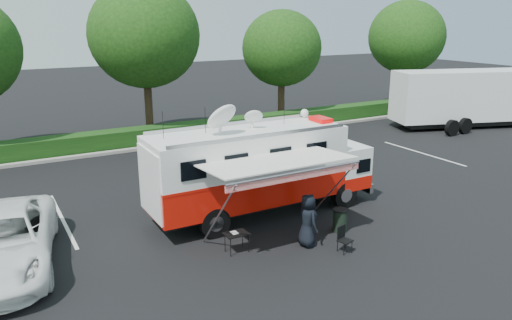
{
  "coord_description": "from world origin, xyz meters",
  "views": [
    {
      "loc": [
        -8.61,
        -14.69,
        6.95
      ],
      "look_at": [
        0.0,
        0.5,
        1.9
      ],
      "focal_mm": 35.0,
      "sensor_mm": 36.0,
      "label": 1
    }
  ],
  "objects": [
    {
      "name": "folding_table",
      "position": [
        -2.27,
        -2.32,
        0.58
      ],
      "size": [
        0.75,
        0.54,
        0.63
      ],
      "color": "black",
      "rests_on": "ground_plane"
    },
    {
      "name": "white_suv",
      "position": [
        -8.55,
        0.04,
        0.0
      ],
      "size": [
        3.81,
        6.45,
        1.68
      ],
      "primitive_type": "imported",
      "rotation": [
        0.0,
        0.0,
        -0.18
      ],
      "color": "white",
      "rests_on": "ground_plane"
    },
    {
      "name": "stall_lines",
      "position": [
        -0.5,
        3.0,
        0.0
      ],
      "size": [
        24.12,
        5.5,
        0.01
      ],
      "color": "silver",
      "rests_on": "ground_plane"
    },
    {
      "name": "person",
      "position": [
        -0.14,
        -3.01,
        0.0
      ],
      "size": [
        0.55,
        0.83,
        1.7
      ],
      "primitive_type": "imported",
      "rotation": [
        0.0,
        0.0,
        1.56
      ],
      "color": "black",
      "rests_on": "ground_plane"
    },
    {
      "name": "back_border",
      "position": [
        1.14,
        12.9,
        5.0
      ],
      "size": [
        60.0,
        6.14,
        8.87
      ],
      "color": "#9E998E",
      "rests_on": "ground_plane"
    },
    {
      "name": "ground_plane",
      "position": [
        0.0,
        0.0,
        0.0
      ],
      "size": [
        120.0,
        120.0,
        0.0
      ],
      "primitive_type": "plane",
      "color": "black",
      "rests_on": "ground"
    },
    {
      "name": "folding_chair",
      "position": [
        0.58,
        -3.87,
        0.47
      ],
      "size": [
        0.47,
        0.5,
        0.81
      ],
      "color": "black",
      "rests_on": "ground_plane"
    },
    {
      "name": "semi_trailer",
      "position": [
        19.98,
        6.04,
        1.91
      ],
      "size": [
        11.93,
        6.09,
        3.63
      ],
      "color": "white",
      "rests_on": "ground_plane"
    },
    {
      "name": "awning",
      "position": [
        -0.83,
        -2.41,
        2.6
      ],
      "size": [
        4.61,
        2.4,
        2.79
      ],
      "color": "silver",
      "rests_on": "ground_plane"
    },
    {
      "name": "command_truck",
      "position": [
        -0.07,
        -0.0,
        1.74
      ],
      "size": [
        8.44,
        2.32,
        4.05
      ],
      "color": "black",
      "rests_on": "ground_plane"
    },
    {
      "name": "trash_bin",
      "position": [
        1.44,
        -2.66,
        0.4
      ],
      "size": [
        0.52,
        0.52,
        0.79
      ],
      "color": "black",
      "rests_on": "ground_plane"
    }
  ]
}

